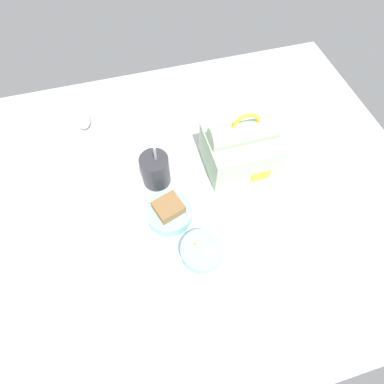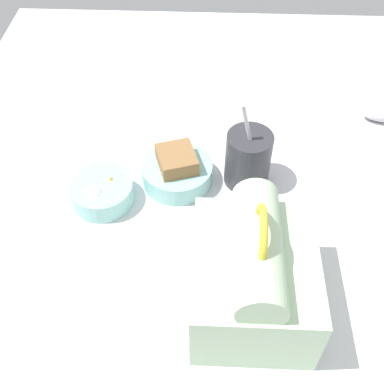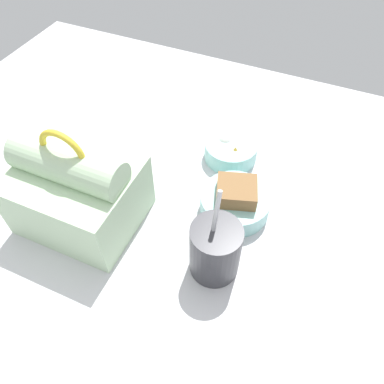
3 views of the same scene
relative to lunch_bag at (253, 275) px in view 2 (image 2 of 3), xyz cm
name	(u,v)px [view 2 (image 2 of 3)]	position (x,y,z in cm)	size (l,w,h in cm)	color
desk_surface	(214,211)	(-18.40, -5.39, -8.33)	(140.00, 110.00, 2.00)	silver
lunch_bag	(253,275)	(0.00, 0.00, 0.00)	(20.26, 17.21, 20.62)	#B7D6AD
soup_cup	(248,158)	(-25.51, 0.28, -1.84)	(8.13, 8.13, 17.51)	#333338
bento_bowl_sandwich	(177,171)	(-24.65, -12.37, -4.78)	(12.83, 12.83, 6.85)	#93D1CC
bento_bowl_snacks	(102,192)	(-19.23, -25.16, -5.21)	(10.95, 10.95, 4.88)	#93D1CC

